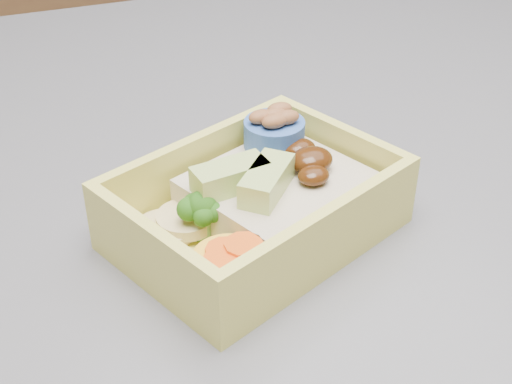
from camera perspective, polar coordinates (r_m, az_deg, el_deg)
name	(u,v)px	position (r m, az deg, el deg)	size (l,w,h in m)	color
bento_box	(260,202)	(0.44, 0.32, -0.83)	(0.20, 0.17, 0.06)	#D7D159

